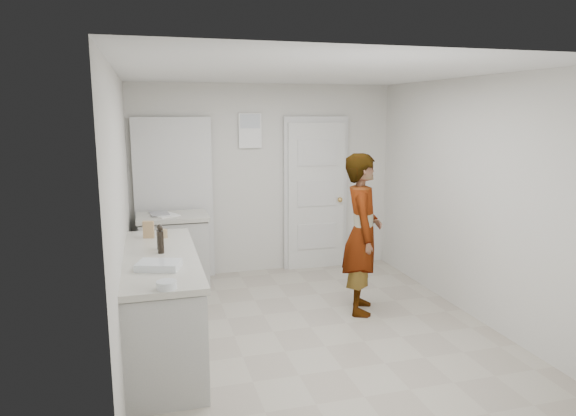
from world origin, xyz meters
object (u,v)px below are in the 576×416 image
object	(u,v)px
baking_dish	(159,266)
spice_jar	(165,234)
person	(362,234)
oil_cruet_b	(161,240)
cake_mix_box	(149,229)
oil_cruet_a	(160,238)
egg_bowl	(167,285)

from	to	relation	value
baking_dish	spice_jar	bearing A→B (deg)	85.28
person	oil_cruet_b	distance (m)	2.15
cake_mix_box	baking_dish	distance (m)	1.07
cake_mix_box	spice_jar	bearing A→B (deg)	-4.18
person	spice_jar	xyz separation A→B (m)	(-2.05, 0.12, 0.11)
oil_cruet_a	baking_dish	distance (m)	0.60
cake_mix_box	egg_bowl	size ratio (longest dim) A/B	1.17
spice_jar	oil_cruet_a	distance (m)	0.43
oil_cruet_a	cake_mix_box	bearing A→B (deg)	101.62
person	oil_cruet_a	bearing A→B (deg)	118.62
oil_cruet_a	egg_bowl	size ratio (longest dim) A/B	1.60
cake_mix_box	oil_cruet_a	xyz separation A→B (m)	(0.10, -0.47, 0.03)
cake_mix_box	oil_cruet_b	bearing A→B (deg)	-68.37
oil_cruet_a	baking_dish	world-z (taller)	oil_cruet_a
cake_mix_box	person	bearing A→B (deg)	7.99
spice_jar	oil_cruet_b	xyz separation A→B (m)	(-0.05, -0.56, 0.07)
oil_cruet_a	person	bearing A→B (deg)	8.20
person	oil_cruet_a	size ratio (longest dim) A/B	7.49
oil_cruet_b	baking_dish	distance (m)	0.47
person	cake_mix_box	world-z (taller)	person
cake_mix_box	oil_cruet_b	distance (m)	0.61
spice_jar	baking_dish	distance (m)	1.02
person	oil_cruet_b	xyz separation A→B (m)	(-2.10, -0.43, 0.18)
egg_bowl	oil_cruet_b	bearing A→B (deg)	90.39
oil_cruet_b	egg_bowl	size ratio (longest dim) A/B	1.71
person	baking_dish	size ratio (longest dim) A/B	4.52
oil_cruet_b	cake_mix_box	bearing A→B (deg)	99.30
person	baking_dish	bearing A→B (deg)	133.25
spice_jar	egg_bowl	bearing A→B (deg)	-91.72
cake_mix_box	oil_cruet_a	distance (m)	0.48
spice_jar	baking_dish	size ratio (longest dim) A/B	0.23
cake_mix_box	egg_bowl	bearing A→B (deg)	-73.80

